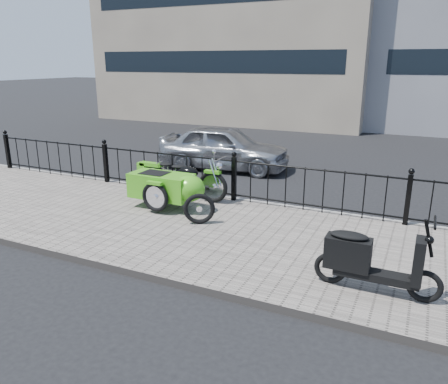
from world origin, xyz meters
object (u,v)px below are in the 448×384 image
at_px(sedan_car, 224,147).
at_px(motorcycle_sidecar, 172,185).
at_px(spare_tire, 199,209).
at_px(scooter, 368,260).

bearing_deg(sedan_car, motorcycle_sidecar, -175.66).
relative_size(motorcycle_sidecar, spare_tire, 3.86).
relative_size(motorcycle_sidecar, sedan_car, 0.60).
bearing_deg(spare_tire, scooter, -21.02).
relative_size(scooter, sedan_car, 0.43).
distance_m(scooter, sedan_car, 7.52).
bearing_deg(spare_tire, sedan_car, 109.87).
distance_m(scooter, spare_tire, 3.40).
height_order(spare_tire, sedan_car, sedan_car).
relative_size(spare_tire, sedan_car, 0.16).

